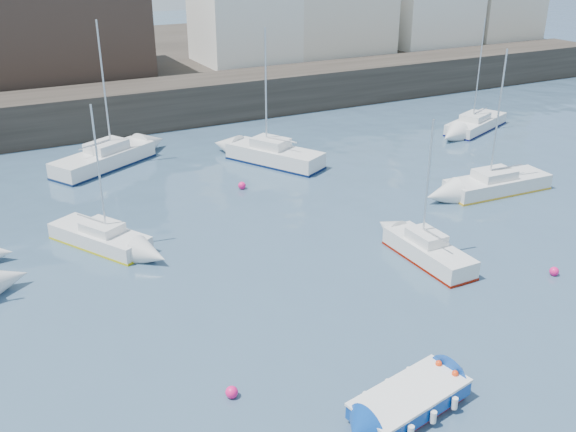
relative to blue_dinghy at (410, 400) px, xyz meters
name	(u,v)px	position (x,y,z in m)	size (l,w,h in m)	color
water	(468,401)	(1.89, -0.47, -0.40)	(220.00, 220.00, 0.00)	#2D4760
quay_wall	(145,105)	(1.89, 34.53, 1.10)	(90.00, 5.00, 3.00)	#28231E
land_strip	(94,66)	(1.89, 52.53, 1.00)	(90.00, 32.00, 2.80)	#28231E
bldg_east_d	(244,7)	(12.89, 41.03, 6.96)	(11.14, 11.14, 8.95)	white
warehouse	(34,26)	(-4.11, 42.53, 6.22)	(16.40, 10.40, 7.60)	#3D2D26
blue_dinghy	(410,400)	(0.00, 0.00, 0.00)	(4.04, 2.32, 0.72)	maroon
sailboat_b	(100,237)	(-5.72, 15.53, 0.03)	(4.01, 5.30, 6.65)	silver
sailboat_c	(428,251)	(6.64, 7.43, 0.07)	(1.54, 4.75, 6.24)	silver
sailboat_d	(497,184)	(15.27, 12.22, 0.07)	(6.23, 2.27, 7.83)	silver
sailboat_f	(274,155)	(6.44, 22.16, 0.17)	(4.76, 6.49, 8.18)	silver
sailboat_g	(476,123)	(22.90, 22.23, 0.05)	(6.55, 4.25, 7.93)	silver
sailboat_h	(104,158)	(-3.09, 26.33, 0.16)	(6.92, 5.22, 8.68)	silver
buoy_near	(232,397)	(-4.48, 3.02, -0.40)	(0.40, 0.40, 0.40)	#FD1771
buoy_mid	(553,275)	(10.52, 3.96, -0.40)	(0.39, 0.39, 0.39)	#FD1771
buoy_far	(242,189)	(2.91, 19.12, -0.40)	(0.43, 0.43, 0.43)	#FD1771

